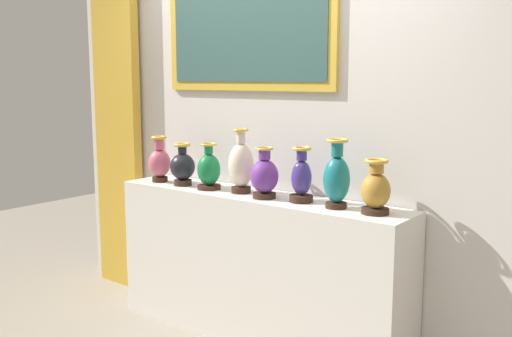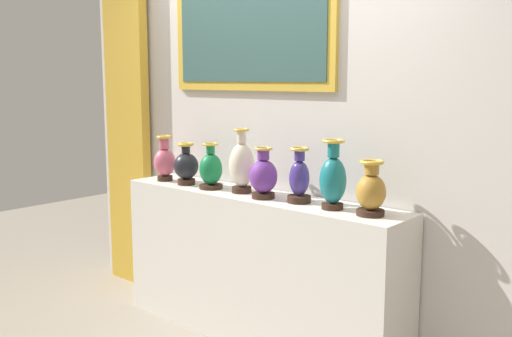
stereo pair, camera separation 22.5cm
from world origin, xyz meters
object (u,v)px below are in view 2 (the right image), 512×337
vase_indigo (299,179)px  vase_onyx (186,166)px  vase_rose (165,161)px  vase_violet (263,176)px  vase_teal (333,179)px  vase_emerald (211,170)px  vase_ivory (242,165)px  vase_ochre (371,191)px

vase_indigo → vase_onyx: bearing=-177.5°
vase_rose → vase_violet: size_ratio=1.04×
vase_violet → vase_teal: size_ratio=0.80×
vase_emerald → vase_violet: 0.48m
vase_teal → vase_ivory: bearing=178.8°
vase_violet → vase_indigo: size_ratio=0.95×
vase_ivory → vase_violet: bearing=-11.2°
vase_violet → vase_emerald: bearing=178.9°
vase_ochre → vase_onyx: bearing=-178.8°
vase_rose → vase_violet: bearing=-0.4°
vase_emerald → vase_ivory: 0.26m
vase_emerald → vase_violet: size_ratio=0.98×
vase_rose → vase_emerald: size_ratio=1.06×
vase_teal → vase_ochre: size_ratio=1.32×
vase_ivory → vase_violet: vase_ivory is taller
vase_violet → vase_indigo: vase_indigo is taller
vase_teal → vase_ochre: vase_teal is taller
vase_violet → vase_ochre: (0.74, 0.04, -0.00)m
vase_emerald → vase_indigo: (0.72, 0.04, 0.01)m
vase_ivory → vase_teal: 0.72m
vase_emerald → vase_violet: vase_violet is taller
vase_ochre → vase_violet: bearing=-177.3°
vase_violet → vase_indigo: bearing=10.6°
vase_emerald → vase_ochre: size_ratio=1.03×
vase_rose → vase_ochre: 1.70m
vase_ivory → vase_teal: (0.72, -0.02, -0.01)m
vase_onyx → vase_ivory: bearing=4.8°
vase_violet → vase_teal: 0.50m
vase_violet → vase_ochre: vase_violet is taller
vase_teal → vase_ochre: bearing=1.4°
vase_ochre → vase_indigo: bearing=178.8°
vase_emerald → vase_ivory: size_ratio=0.74×
vase_ochre → vase_ivory: bearing=179.4°
vase_onyx → vase_teal: bearing=1.2°
vase_ivory → vase_ochre: vase_ivory is taller
vase_ivory → vase_indigo: 0.47m
vase_ochre → vase_rose: bearing=-179.0°
vase_violet → vase_teal: bearing=3.3°
vase_rose → vase_teal: vase_teal is taller
vase_violet → vase_indigo: 0.25m
vase_violet → vase_ochre: bearing=2.7°
vase_emerald → vase_rose: bearing=-179.6°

